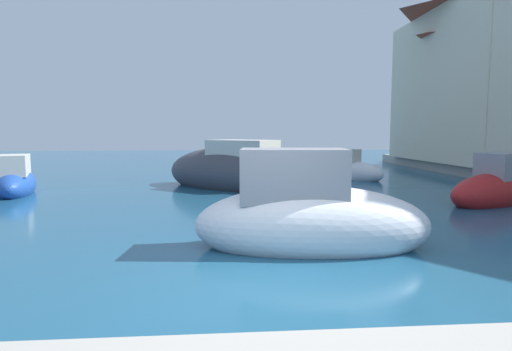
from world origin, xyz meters
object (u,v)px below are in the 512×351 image
at_px(moored_boat_7, 494,189).
at_px(moored_boat_2, 233,171).
at_px(moored_boat_6, 260,167).
at_px(waterfront_building_far, 495,74).
at_px(moored_boat_4, 309,218).
at_px(waterfront_building_annex, 489,89).
at_px(moored_boat_5, 350,171).
at_px(moored_boat_0, 15,182).

bearing_deg(moored_boat_7, moored_boat_2, -53.45).
height_order(moored_boat_6, waterfront_building_far, waterfront_building_far).
distance_m(moored_boat_4, waterfront_building_annex, 18.65).
bearing_deg(moored_boat_7, moored_boat_6, -82.41).
bearing_deg(moored_boat_5, moored_boat_7, -19.54).
bearing_deg(moored_boat_2, moored_boat_6, -68.50).
relative_size(moored_boat_0, moored_boat_4, 0.79).
bearing_deg(moored_boat_2, waterfront_building_far, -120.11).
height_order(moored_boat_0, moored_boat_6, moored_boat_0).
bearing_deg(waterfront_building_annex, moored_boat_7, -121.96).
bearing_deg(moored_boat_0, moored_boat_7, -119.45).
relative_size(moored_boat_2, moored_boat_7, 1.61).
distance_m(moored_boat_2, moored_boat_4, 7.91).
xyz_separation_m(moored_boat_5, waterfront_building_annex, (8.21, 3.47, 3.80)).
xyz_separation_m(moored_boat_4, moored_boat_7, (6.02, 4.01, -0.11)).
bearing_deg(waterfront_building_annex, moored_boat_6, -175.92).
bearing_deg(moored_boat_5, moored_boat_4, -59.20).
xyz_separation_m(moored_boat_0, waterfront_building_annex, (20.17, 6.76, 3.76)).
height_order(moored_boat_2, waterfront_building_far, waterfront_building_far).
bearing_deg(moored_boat_2, moored_boat_7, -171.25).
xyz_separation_m(moored_boat_4, moored_boat_5, (3.87, 10.26, -0.16)).
height_order(moored_boat_7, waterfront_building_far, waterfront_building_far).
height_order(moored_boat_5, moored_boat_6, moored_boat_5).
distance_m(moored_boat_5, waterfront_building_far, 9.88).
bearing_deg(moored_boat_0, moored_boat_2, -100.50).
bearing_deg(waterfront_building_far, moored_boat_5, -159.16).
distance_m(moored_boat_0, waterfront_building_annex, 21.60).
relative_size(waterfront_building_annex, waterfront_building_far, 0.73).
distance_m(moored_boat_4, waterfront_building_far, 18.55).
relative_size(moored_boat_4, moored_boat_5, 1.36).
bearing_deg(waterfront_building_far, moored_boat_4, -132.08).
distance_m(moored_boat_7, waterfront_building_annex, 12.05).
bearing_deg(moored_boat_4, moored_boat_0, 145.15).
distance_m(moored_boat_0, moored_boat_7, 14.42).
distance_m(moored_boat_2, waterfront_building_far, 14.92).
relative_size(moored_boat_5, moored_boat_6, 0.98).
height_order(moored_boat_2, moored_boat_5, moored_boat_2).
height_order(moored_boat_6, moored_boat_7, moored_boat_7).
xyz_separation_m(moored_boat_0, moored_boat_6, (8.40, 5.92, -0.11)).
bearing_deg(moored_boat_0, waterfront_building_annex, -89.08).
relative_size(moored_boat_7, waterfront_building_annex, 0.49).
height_order(moored_boat_6, waterfront_building_annex, waterfront_building_annex).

